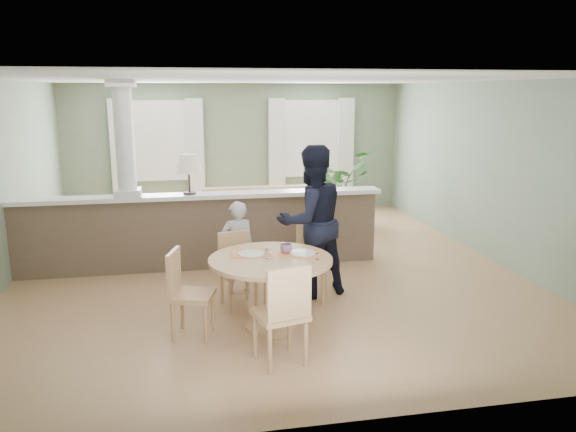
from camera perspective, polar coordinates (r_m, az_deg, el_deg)
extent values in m
plane|color=tan|center=(8.29, -2.33, -5.32)|extent=(8.00, 8.00, 0.00)
cube|color=gray|center=(11.92, -5.29, 6.79)|extent=(7.00, 0.02, 2.70)
cube|color=gray|center=(9.17, 19.83, 4.34)|extent=(0.02, 8.00, 2.70)
cube|color=gray|center=(4.15, 5.84, -4.31)|extent=(7.00, 0.02, 2.70)
cube|color=white|center=(7.89, -2.51, 13.68)|extent=(7.00, 8.00, 0.02)
cube|color=white|center=(11.82, -13.10, 7.44)|extent=(1.10, 0.02, 1.50)
cube|color=white|center=(11.80, -13.11, 7.43)|extent=(1.22, 0.04, 1.62)
cube|color=white|center=(12.13, 2.31, 7.88)|extent=(1.10, 0.02, 1.50)
cube|color=white|center=(12.11, 2.34, 7.87)|extent=(1.22, 0.04, 1.62)
cube|color=silver|center=(11.81, -16.70, 5.77)|extent=(0.35, 0.10, 2.30)
cube|color=silver|center=(11.76, -9.37, 6.10)|extent=(0.35, 0.10, 2.30)
cube|color=silver|center=(11.92, -1.13, 6.36)|extent=(0.35, 0.10, 2.30)
cube|color=silver|center=(12.27, 5.83, 6.47)|extent=(0.35, 0.10, 2.30)
cube|color=brown|center=(8.26, -8.76, -1.74)|extent=(5.20, 0.22, 1.05)
cube|color=white|center=(8.14, -8.89, 2.04)|extent=(5.32, 0.36, 0.06)
cube|color=white|center=(8.16, -15.95, 2.30)|extent=(0.36, 0.36, 0.10)
cylinder|color=white|center=(8.06, -16.27, 7.51)|extent=(0.26, 0.26, 1.39)
cube|color=white|center=(8.04, -16.60, 12.80)|extent=(0.38, 0.38, 0.10)
cylinder|color=black|center=(8.13, -9.96, 2.31)|extent=(0.18, 0.18, 0.03)
cylinder|color=black|center=(8.10, -10.00, 3.39)|extent=(0.03, 0.03, 0.28)
cone|color=beige|center=(8.06, -10.07, 5.28)|extent=(0.36, 0.36, 0.26)
imported|color=#8E754D|center=(10.01, -2.24, 0.32)|extent=(2.88, 1.14, 0.84)
imported|color=#2D5C24|center=(11.03, 5.31, 2.99)|extent=(1.71, 1.70, 1.43)
cylinder|color=tan|center=(6.29, -1.74, -11.13)|extent=(0.56, 0.56, 0.04)
cylinder|color=tan|center=(6.14, -1.76, -7.88)|extent=(0.15, 0.15, 0.72)
cylinder|color=tan|center=(6.02, -1.79, -4.48)|extent=(1.33, 1.33, 0.04)
cube|color=#B82934|center=(6.18, -3.78, -3.81)|extent=(0.49, 0.36, 0.01)
cube|color=#B82934|center=(6.18, 1.24, -3.78)|extent=(0.57, 0.50, 0.01)
cylinder|color=white|center=(6.15, -3.76, -3.82)|extent=(0.29, 0.29, 0.01)
cylinder|color=white|center=(6.16, 1.47, -3.75)|extent=(0.29, 0.29, 0.01)
cylinder|color=white|center=(5.98, -1.97, -3.89)|extent=(0.08, 0.08, 0.10)
cube|color=silver|center=(6.09, -4.32, -3.91)|extent=(0.02, 0.19, 0.00)
cube|color=silver|center=(6.13, -5.55, -3.95)|extent=(0.02, 0.24, 0.00)
cylinder|color=white|center=(5.96, 2.98, -4.12)|extent=(0.04, 0.04, 0.07)
cylinder|color=silver|center=(5.94, 2.99, -3.74)|extent=(0.04, 0.04, 0.01)
imported|color=blue|center=(6.18, -0.18, -3.32)|extent=(0.14, 0.14, 0.10)
cube|color=tan|center=(6.76, -5.07, -5.72)|extent=(0.48, 0.48, 0.05)
cylinder|color=tan|center=(6.64, -5.92, -8.14)|extent=(0.04, 0.04, 0.41)
cylinder|color=tan|center=(6.74, -3.26, -7.78)|extent=(0.04, 0.04, 0.41)
cylinder|color=tan|center=(6.94, -6.75, -7.25)|extent=(0.04, 0.04, 0.41)
cylinder|color=tan|center=(7.03, -4.18, -6.92)|extent=(0.04, 0.04, 0.41)
cube|color=tan|center=(6.86, -5.59, -3.37)|extent=(0.38, 0.12, 0.44)
cube|color=tan|center=(6.95, 2.31, -4.97)|extent=(0.54, 0.54, 0.05)
cylinder|color=tan|center=(6.88, 0.70, -7.22)|extent=(0.04, 0.04, 0.43)
cylinder|color=tan|center=(6.85, 3.57, -7.35)|extent=(0.04, 0.04, 0.43)
cylinder|color=tan|center=(7.21, 1.07, -6.30)|extent=(0.04, 0.04, 0.43)
cylinder|color=tan|center=(7.17, 3.81, -6.42)|extent=(0.04, 0.04, 0.43)
cube|color=tan|center=(7.06, 2.49, -2.55)|extent=(0.39, 0.17, 0.46)
cube|color=tan|center=(5.39, -0.83, -9.95)|extent=(0.55, 0.55, 0.05)
cylinder|color=tan|center=(5.71, 0.12, -11.37)|extent=(0.04, 0.04, 0.47)
cylinder|color=tan|center=(5.58, -3.38, -12.00)|extent=(0.04, 0.04, 0.47)
cylinder|color=tan|center=(5.41, 1.82, -12.80)|extent=(0.04, 0.04, 0.47)
cylinder|color=tan|center=(5.27, -1.86, -13.52)|extent=(0.04, 0.04, 0.47)
cube|color=tan|center=(5.11, 0.11, -7.96)|extent=(0.43, 0.15, 0.50)
cube|color=tan|center=(6.03, -9.67, -7.96)|extent=(0.52, 0.52, 0.05)
cylinder|color=tan|center=(5.92, -8.38, -10.76)|extent=(0.04, 0.04, 0.43)
cylinder|color=tan|center=(6.23, -7.64, -9.53)|extent=(0.04, 0.04, 0.43)
cylinder|color=tan|center=(6.01, -11.61, -10.54)|extent=(0.04, 0.04, 0.43)
cylinder|color=tan|center=(6.31, -10.71, -9.34)|extent=(0.04, 0.04, 0.43)
cube|color=tan|center=(6.00, -11.53, -5.60)|extent=(0.15, 0.40, 0.46)
imported|color=#ABABB0|center=(7.18, -5.16, -3.21)|extent=(0.47, 0.35, 1.20)
imported|color=black|center=(7.02, 2.37, -0.54)|extent=(1.10, 0.96, 1.91)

